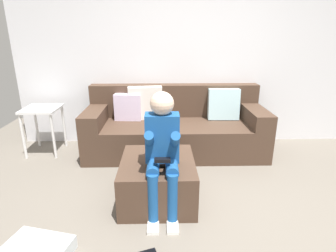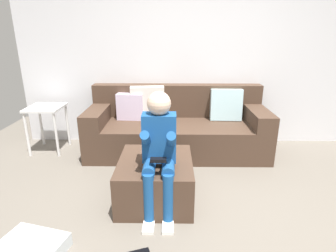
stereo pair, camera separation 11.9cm
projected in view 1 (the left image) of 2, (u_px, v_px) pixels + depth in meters
ground_plane at (212, 225)px, 2.44m from camera, size 6.64×6.64×0.00m
wall_back at (191, 51)px, 4.00m from camera, size 5.11×0.10×2.73m
couch_sectional at (175, 128)px, 3.90m from camera, size 2.44×0.92×0.91m
ottoman at (158, 180)px, 2.77m from camera, size 0.72×0.81×0.43m
person_seated at (162, 147)px, 2.46m from camera, size 0.31×0.56×1.13m
storage_bin at (38, 250)px, 2.08m from camera, size 0.54×0.42×0.11m
side_table at (42, 116)px, 3.79m from camera, size 0.46×0.49×0.65m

